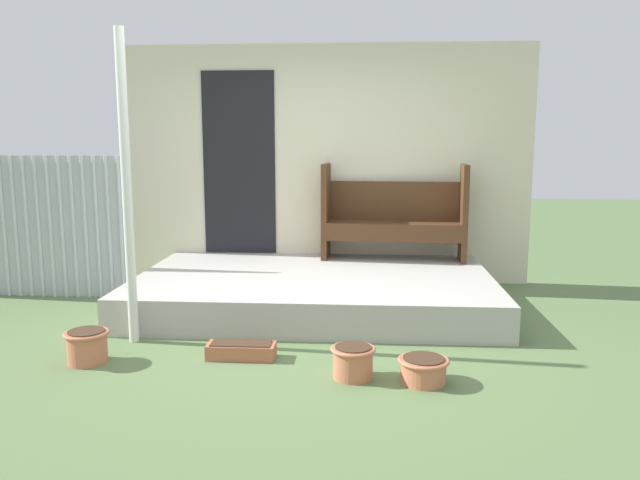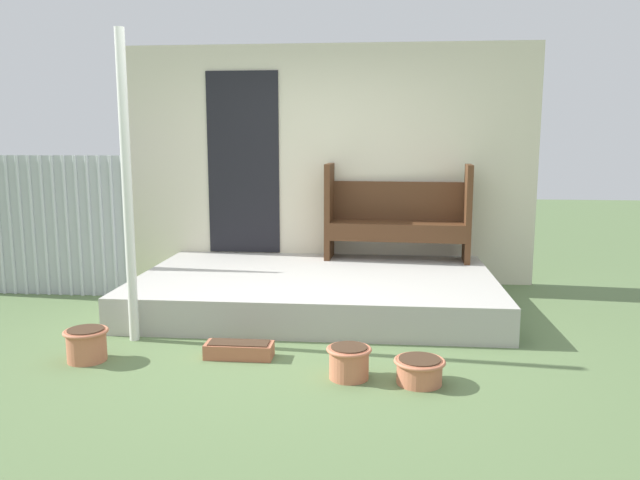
{
  "view_description": "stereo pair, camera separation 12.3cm",
  "coord_description": "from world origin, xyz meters",
  "px_view_note": "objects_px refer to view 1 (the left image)",
  "views": [
    {
      "loc": [
        0.53,
        -4.73,
        1.61
      ],
      "look_at": [
        0.17,
        0.38,
        0.76
      ],
      "focal_mm": 35.0,
      "sensor_mm": 36.0,
      "label": 1
    },
    {
      "loc": [
        0.65,
        -4.72,
        1.61
      ],
      "look_at": [
        0.17,
        0.38,
        0.76
      ],
      "focal_mm": 35.0,
      "sensor_mm": 36.0,
      "label": 2
    }
  ],
  "objects_px": {
    "flower_pot_middle": "(353,361)",
    "planter_box_rect": "(241,351)",
    "flower_pot_right": "(423,369)",
    "support_post": "(127,190)",
    "bench": "(394,213)",
    "flower_pot_left": "(87,345)"
  },
  "relations": [
    {
      "from": "flower_pot_middle",
      "to": "planter_box_rect",
      "type": "xyz_separation_m",
      "value": [
        -0.83,
        0.32,
        -0.06
      ]
    },
    {
      "from": "flower_pot_right",
      "to": "support_post",
      "type": "bearing_deg",
      "value": 162.6
    },
    {
      "from": "flower_pot_right",
      "to": "planter_box_rect",
      "type": "xyz_separation_m",
      "value": [
        -1.29,
        0.37,
        -0.04
      ]
    },
    {
      "from": "flower_pot_middle",
      "to": "flower_pot_right",
      "type": "relative_size",
      "value": 0.9
    },
    {
      "from": "support_post",
      "to": "bench",
      "type": "relative_size",
      "value": 1.57
    },
    {
      "from": "support_post",
      "to": "planter_box_rect",
      "type": "height_order",
      "value": "support_post"
    },
    {
      "from": "bench",
      "to": "flower_pot_middle",
      "type": "distance_m",
      "value": 2.75
    },
    {
      "from": "support_post",
      "to": "flower_pot_right",
      "type": "relative_size",
      "value": 7.08
    },
    {
      "from": "support_post",
      "to": "bench",
      "type": "bearing_deg",
      "value": 42.93
    },
    {
      "from": "bench",
      "to": "flower_pot_middle",
      "type": "bearing_deg",
      "value": -95.13
    },
    {
      "from": "flower_pot_left",
      "to": "flower_pot_right",
      "type": "height_order",
      "value": "flower_pot_left"
    },
    {
      "from": "bench",
      "to": "flower_pot_middle",
      "type": "xyz_separation_m",
      "value": [
        -0.38,
        -2.64,
        -0.68
      ]
    },
    {
      "from": "flower_pot_left",
      "to": "flower_pot_middle",
      "type": "xyz_separation_m",
      "value": [
        1.91,
        -0.16,
        -0.01
      ]
    },
    {
      "from": "bench",
      "to": "planter_box_rect",
      "type": "bearing_deg",
      "value": -114.43
    },
    {
      "from": "flower_pot_left",
      "to": "flower_pot_middle",
      "type": "relative_size",
      "value": 1.04
    },
    {
      "from": "support_post",
      "to": "planter_box_rect",
      "type": "bearing_deg",
      "value": -19.33
    },
    {
      "from": "support_post",
      "to": "flower_pot_left",
      "type": "height_order",
      "value": "support_post"
    },
    {
      "from": "planter_box_rect",
      "to": "flower_pot_middle",
      "type": "bearing_deg",
      "value": -21.34
    },
    {
      "from": "flower_pot_left",
      "to": "planter_box_rect",
      "type": "distance_m",
      "value": 1.1
    },
    {
      "from": "flower_pot_left",
      "to": "flower_pot_middle",
      "type": "distance_m",
      "value": 1.92
    },
    {
      "from": "flower_pot_left",
      "to": "flower_pot_right",
      "type": "xyz_separation_m",
      "value": [
        2.38,
        -0.2,
        -0.04
      ]
    },
    {
      "from": "flower_pot_middle",
      "to": "flower_pot_left",
      "type": "bearing_deg",
      "value": 175.34
    }
  ]
}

